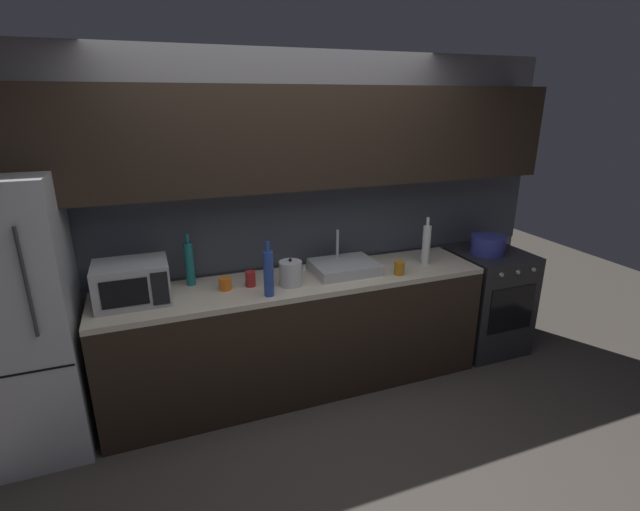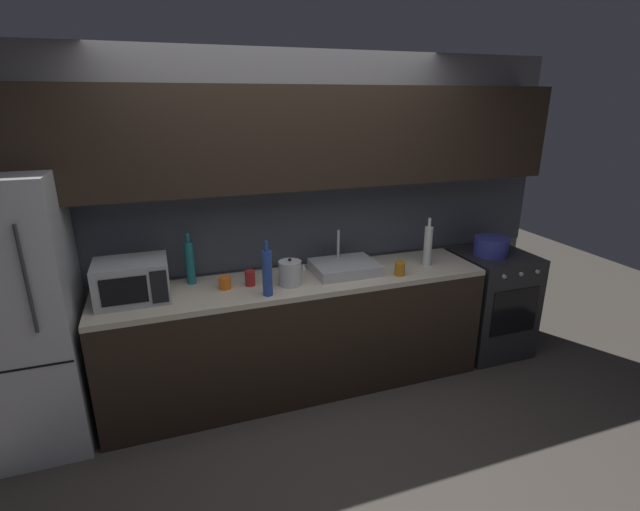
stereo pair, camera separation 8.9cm
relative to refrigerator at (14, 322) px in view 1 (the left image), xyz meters
The scene contains 15 objects.
ground_plane 2.20m from the refrigerator, 26.49° to the right, with size 10.00×10.00×0.00m, color #3D3833.
back_wall 1.95m from the refrigerator, ahead, with size 4.59×0.44×2.50m.
counter_run 1.86m from the refrigerator, ahead, with size 2.85×0.60×0.90m.
refrigerator is the anchor object (origin of this frame).
oven_range 3.60m from the refrigerator, ahead, with size 0.60×0.62×0.90m.
microwave 0.70m from the refrigerator, ahead, with size 0.46×0.35×0.27m.
sink_basin 2.19m from the refrigerator, ahead, with size 0.48×0.38×0.30m.
kettle 1.73m from the refrigerator, ahead, with size 0.20×0.16×0.20m.
wine_bottle_teal 1.09m from the refrigerator, 10.04° to the left, with size 0.06×0.06×0.38m.
wine_bottle_blue 1.55m from the refrigerator, ahead, with size 0.07×0.07×0.38m.
wine_bottle_clear 2.87m from the refrigerator, ahead, with size 0.07×0.07×0.38m.
mug_red 1.45m from the refrigerator, ahead, with size 0.07×0.07×0.11m, color #A82323.
mug_orange 1.28m from the refrigerator, ahead, with size 0.08×0.08×0.09m, color orange.
mug_amber 2.56m from the refrigerator, ahead, with size 0.08×0.08×0.10m, color #B27019.
cooking_pot 3.51m from the refrigerator, ahead, with size 0.29×0.29×0.15m.
Camera 1 is at (-0.99, -2.12, 2.16)m, focal length 26.12 mm.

